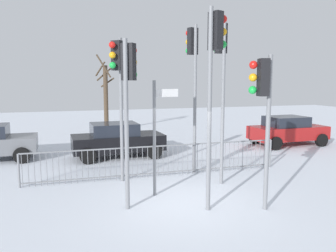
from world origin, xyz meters
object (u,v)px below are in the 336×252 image
object	(u,v)px
direction_sign_post	(156,132)
bare_tree_left	(106,95)
traffic_light_foreground_right	(263,98)
car_black_near	(117,139)
traffic_light_rear_right	(193,66)
traffic_light_mid_right	(129,86)
traffic_light_mid_left	(221,66)
traffic_light_rear_left	(214,64)
traffic_light_foreground_left	(118,78)
car_red_trailing	(287,130)

from	to	relation	value
direction_sign_post	bare_tree_left	distance (m)	12.90
traffic_light_foreground_right	car_black_near	size ratio (longest dim) A/B	1.00
traffic_light_rear_right	traffic_light_mid_right	size ratio (longest dim) A/B	1.21
traffic_light_rear_right	traffic_light_foreground_right	bearing A→B (deg)	-100.55
traffic_light_foreground_right	traffic_light_mid_left	size ratio (longest dim) A/B	0.76
traffic_light_mid_left	traffic_light_mid_right	bearing A→B (deg)	-166.45
traffic_light_mid_left	car_black_near	distance (m)	6.03
traffic_light_rear_left	traffic_light_foreground_left	bearing A→B (deg)	-168.99
traffic_light_mid_left	car_black_near	xyz separation A→B (m)	(-2.52, 4.62, -2.93)
traffic_light_mid_right	bare_tree_left	bearing A→B (deg)	123.64
direction_sign_post	car_red_trailing	xyz separation A→B (m)	(8.36, 5.35, -1.05)
car_black_near	bare_tree_left	distance (m)	7.87
traffic_light_foreground_left	car_red_trailing	bearing A→B (deg)	-113.29
traffic_light_rear_right	traffic_light_mid_left	xyz separation A→B (m)	(0.34, -1.49, -0.04)
traffic_light_foreground_left	car_black_near	size ratio (longest dim) A/B	1.18
traffic_light_rear_left	car_red_trailing	bearing A→B (deg)	112.14
traffic_light_foreground_right	traffic_light_mid_right	bearing A→B (deg)	84.02
traffic_light_rear_left	direction_sign_post	size ratio (longest dim) A/B	1.53
traffic_light_mid_left	traffic_light_foreground_left	bearing A→B (deg)	153.57
traffic_light_mid_right	car_red_trailing	bearing A→B (deg)	71.48
traffic_light_mid_left	bare_tree_left	bearing A→B (deg)	90.97
car_black_near	traffic_light_foreground_left	bearing A→B (deg)	-99.48
bare_tree_left	traffic_light_foreground_left	bearing A→B (deg)	-95.16
traffic_light_rear_right	direction_sign_post	world-z (taller)	traffic_light_rear_right
traffic_light_foreground_right	car_red_trailing	xyz separation A→B (m)	(6.18, 7.19, -2.07)
traffic_light_foreground_left	direction_sign_post	world-z (taller)	traffic_light_foreground_left
traffic_light_mid_left	car_black_near	bearing A→B (deg)	110.38
traffic_light_rear_left	traffic_light_foreground_right	bearing A→B (deg)	48.99
traffic_light_foreground_right	traffic_light_mid_right	distance (m)	3.30
traffic_light_foreground_right	car_black_near	distance (m)	7.74
traffic_light_rear_right	bare_tree_left	xyz separation A→B (m)	(-1.66, 10.83, -1.42)
traffic_light_mid_left	car_red_trailing	size ratio (longest dim) A/B	1.32
traffic_light_mid_left	car_red_trailing	distance (m)	8.31
traffic_light_rear_right	car_red_trailing	world-z (taller)	traffic_light_rear_right
car_red_trailing	bare_tree_left	bearing A→B (deg)	135.93
traffic_light_mid_left	car_black_near	size ratio (longest dim) A/B	1.32
traffic_light_rear_right	traffic_light_rear_left	bearing A→B (deg)	-118.19
traffic_light_rear_left	bare_tree_left	distance (m)	14.40
bare_tree_left	traffic_light_mid_left	bearing A→B (deg)	-80.80
traffic_light_foreground_left	traffic_light_rear_left	distance (m)	3.53
bare_tree_left	direction_sign_post	bearing A→B (deg)	-91.05
direction_sign_post	car_black_near	world-z (taller)	direction_sign_post
traffic_light_rear_right	traffic_light_rear_left	distance (m)	3.59
traffic_light_mid_right	traffic_light_rear_left	size ratio (longest dim) A/B	0.85
traffic_light_rear_right	traffic_light_mid_right	distance (m)	3.96
car_red_trailing	traffic_light_mid_right	bearing A→B (deg)	-148.13
traffic_light_rear_right	bare_tree_left	bearing A→B (deg)	83.91
traffic_light_rear_left	car_red_trailing	xyz separation A→B (m)	(7.30, 6.78, -2.86)
traffic_light_mid_right	traffic_light_rear_left	world-z (taller)	traffic_light_rear_left
traffic_light_mid_left	traffic_light_mid_right	distance (m)	3.42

